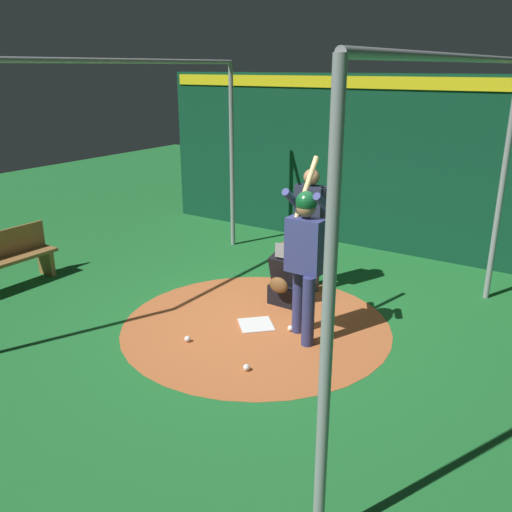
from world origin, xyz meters
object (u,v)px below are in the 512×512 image
Objects in this scene: catcher at (286,280)px; umpire at (310,223)px; bench at (7,259)px; baseball_0 at (290,328)px; baseball_1 at (246,367)px; baseball_2 at (187,339)px; home_plate at (256,325)px; batter at (305,251)px.

umpire is (-0.64, 0.02, 0.67)m from catcher.
bench is at bearing -65.35° from catcher.
baseball_1 is (1.09, 0.08, 0.00)m from baseball_0.
baseball_1 is at bearing 81.21° from baseball_2.
catcher is 12.40× the size of baseball_1.
catcher is 1.92m from baseball_1.
umpire reaches higher than home_plate.
catcher reaches higher than home_plate.
home_plate is 1.77m from umpire.
batter is 1.30m from catcher.
bench is 19.80× the size of baseball_1.
home_plate is 0.29× the size of bench.
baseball_0 is 1.09m from baseball_1.
baseball_0 is 1.00× the size of baseball_2.
batter is 1.20× the size of umpire.
batter is at bearing 173.00° from baseball_1.
catcher reaches higher than baseball_1.
baseball_0 is at bearing 102.64° from home_plate.
baseball_1 is 1.00× the size of baseball_2.
home_plate is 0.95m from baseball_2.
catcher is 0.92m from baseball_0.
baseball_0 is at bearing -106.11° from batter.
catcher is at bearing 166.66° from baseball_2.
batter is 29.32× the size of baseball_2.
baseball_2 reaches higher than home_plate.
catcher is at bearing -1.43° from umpire.
bench is (2.39, -3.83, -0.59)m from umpire.
home_plate is at bearing 1.27° from umpire.
baseball_0 reaches higher than home_plate.
umpire is at bearing 178.57° from catcher.
umpire is at bearing -166.90° from baseball_1.
baseball_0 and baseball_1 have the same top height.
bench reaches higher than baseball_2.
bench reaches higher than baseball_1.
batter is at bearing 128.64° from baseball_2.
home_plate is 0.47m from baseball_0.
catcher is 0.93m from umpire.
catcher is at bearing -144.71° from baseball_0.
baseball_1 is at bearing -7.00° from batter.
bench is at bearing -90.64° from baseball_1.
home_plate is at bearing -86.38° from batter.
baseball_1 is (2.44, 0.57, -0.98)m from umpire.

